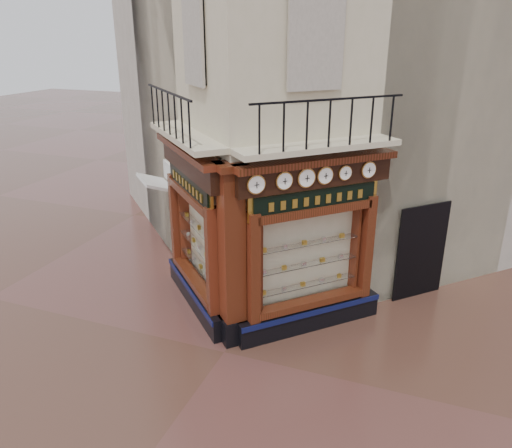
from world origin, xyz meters
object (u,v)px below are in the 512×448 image
at_px(clock_a, 256,184).
at_px(clock_b, 284,181).
at_px(clock_f, 369,170).
at_px(corner_pilaster, 232,259).
at_px(signboard_left, 189,185).
at_px(signboard_right, 316,199).
at_px(clock_d, 325,175).
at_px(awning, 162,265).
at_px(clock_e, 345,173).
at_px(clock_c, 306,178).

xyz_separation_m(clock_a, clock_b, (0.42, 0.42, 0.00)).
bearing_deg(clock_f, corner_pilaster, 171.72).
bearing_deg(signboard_left, clock_f, -123.82).
xyz_separation_m(clock_f, signboard_right, (-0.91, -0.76, -0.52)).
distance_m(clock_d, clock_f, 1.06).
xyz_separation_m(corner_pilaster, clock_d, (1.63, 1.02, 1.67)).
bearing_deg(awning, clock_f, -144.23).
distance_m(clock_b, awning, 6.16).
height_order(clock_a, clock_d, clock_a).
distance_m(clock_a, clock_f, 2.58).
xyz_separation_m(clock_d, signboard_left, (-3.09, -0.01, -0.52)).
bearing_deg(clock_a, signboard_right, 4.52).
bearing_deg(clock_e, clock_f, -0.00).
height_order(clock_b, signboard_right, clock_b).
bearing_deg(clock_d, awning, 116.47).
xyz_separation_m(signboard_left, signboard_right, (2.92, 0.00, 0.00)).
relative_size(clock_a, awning, 0.29).
xyz_separation_m(clock_c, awning, (-4.74, 2.00, -3.62)).
xyz_separation_m(clock_a, awning, (-3.97, 2.77, -3.62)).
height_order(clock_b, clock_e, clock_b).
bearing_deg(clock_f, signboard_right, 174.66).
bearing_deg(clock_d, signboard_right, 138.06).
bearing_deg(clock_f, awning, 125.77).
bearing_deg(clock_a, clock_b, -0.00).
xyz_separation_m(clock_e, signboard_right, (-0.50, -0.35, -0.52)).
bearing_deg(awning, clock_a, -169.87).
height_order(corner_pilaster, signboard_right, corner_pilaster).
xyz_separation_m(corner_pilaster, signboard_left, (-1.46, 1.01, 1.15)).
height_order(corner_pilaster, signboard_left, corner_pilaster).
xyz_separation_m(awning, signboard_right, (4.88, -1.70, 3.10)).
distance_m(clock_d, signboard_right, 0.55).
bearing_deg(clock_d, corner_pilaster, 167.16).
bearing_deg(clock_e, signboard_right, 169.57).
relative_size(clock_f, signboard_right, 0.16).
relative_size(clock_b, clock_f, 1.02).
height_order(clock_d, signboard_left, clock_d).
bearing_deg(clock_e, awning, 120.88).
bearing_deg(clock_b, clock_c, 0.00).
height_order(corner_pilaster, awning, corner_pilaster).
height_order(corner_pilaster, clock_b, corner_pilaster).
relative_size(clock_c, clock_e, 1.28).
bearing_deg(clock_d, clock_b, -180.00).
xyz_separation_m(corner_pilaster, clock_c, (1.32, 0.72, 1.67)).
xyz_separation_m(clock_f, awning, (-5.80, 0.94, -3.62)).
height_order(corner_pilaster, clock_c, corner_pilaster).
xyz_separation_m(clock_c, clock_d, (0.30, 0.30, 0.00)).
height_order(clock_a, signboard_left, clock_a).
bearing_deg(corner_pilaster, awning, 96.57).
distance_m(corner_pilaster, clock_b, 1.97).
distance_m(corner_pilaster, awning, 4.78).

